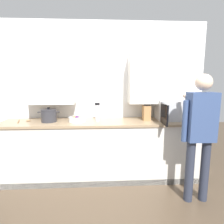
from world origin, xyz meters
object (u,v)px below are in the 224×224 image
Objects in this scene: stock_pot at (49,115)px; thermos_flask at (97,112)px; fruit_bowl at (77,119)px; microwave_oven at (171,110)px; wooden_spoon at (24,121)px; knife_block at (146,113)px; person_figure at (200,128)px.

stock_pot is 1.15× the size of thermos_flask.
thermos_flask reaches higher than fruit_bowl.
microwave_oven is at bearing 1.13° from stock_pot.
stock_pot is at bearing -3.97° from wooden_spoon.
microwave_oven is at bearing 1.53° from fruit_bowl.
knife_block reaches higher than stock_pot.
stock_pot is at bearing 179.72° from fruit_bowl.
microwave_oven is 0.40m from knife_block.
fruit_bowl is 0.16× the size of person_figure.
knife_block is at bearing 179.86° from microwave_oven.
fruit_bowl is 0.82m from wooden_spoon.
person_figure is (0.51, -0.70, -0.08)m from knife_block.
person_figure is at bearing -18.06° from stock_pot.
microwave_oven reaches higher than stock_pot.
knife_block is at bearing 0.34° from wooden_spoon.
microwave_oven is 2.33× the size of knife_block.
person_figure is at bearing -54.04° from knife_block.
fruit_bowl is 0.33m from thermos_flask.
microwave_oven is at bearing -0.14° from knife_block.
stock_pot is (-1.52, -0.04, -0.02)m from knife_block.
microwave_oven is 3.54× the size of wooden_spoon.
wooden_spoon is at bearing -179.66° from knife_block.
fruit_bowl is (-1.49, -0.04, -0.12)m from microwave_oven.
knife_block is at bearing 2.15° from fruit_bowl.
thermos_flask is (-1.18, -0.03, -0.01)m from microwave_oven.
wooden_spoon is at bearing 176.03° from stock_pot.
thermos_flask is at bearing -177.54° from knife_block.
knife_block is 0.87m from person_figure.
stock_pot is (-0.43, 0.00, 0.06)m from fruit_bowl.
wooden_spoon is (-1.13, 0.02, -0.14)m from thermos_flask.
fruit_bowl is at bearing -178.64° from thermos_flask.
person_figure reaches higher than knife_block.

